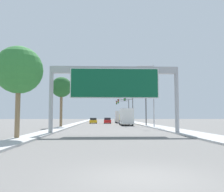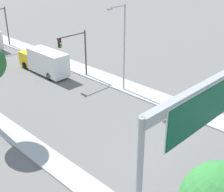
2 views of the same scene
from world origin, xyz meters
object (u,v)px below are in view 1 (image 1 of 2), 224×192
Objects in this scene: palm_tree_background at (61,88)px; sign_gantry at (115,81)px; traffic_light_mid_block at (128,106)px; truck_box_secondary at (120,117)px; traffic_light_near_intersection at (138,104)px; truck_box_primary at (126,117)px; traffic_light_far_intersection at (125,107)px; car_near_left at (107,121)px; palm_tree_foreground at (19,70)px; street_lamp_right at (152,91)px; car_near_center at (93,121)px.

sign_gantry is at bearing -63.01° from palm_tree_background.
sign_gantry is 40.53m from traffic_light_mid_block.
traffic_light_near_intersection reaches higher than truck_box_secondary.
sign_gantry is at bearing -97.73° from traffic_light_mid_block.
traffic_light_far_intersection is (2.02, 25.39, 2.83)m from truck_box_primary.
car_near_left is 23.53m from palm_tree_background.
truck_box_secondary is at bearing 66.42° from palm_tree_background.
traffic_light_near_intersection is at bearing 62.64° from palm_tree_foreground.
palm_tree_foreground is 0.90× the size of palm_tree_background.
palm_tree_background reaches higher than traffic_light_far_intersection.
street_lamp_right is (14.53, -2.05, -0.70)m from palm_tree_background.
sign_gantry is 1.34× the size of street_lamp_right.
traffic_light_far_intersection reaches higher than truck_box_secondary.
truck_box_secondary reaches higher than car_near_left.
truck_box_primary is 1.06× the size of palm_tree_background.
palm_tree_background is at bearing 171.99° from street_lamp_right.
traffic_light_near_intersection is 0.74× the size of palm_tree_background.
traffic_light_mid_block is 28.00m from palm_tree_background.
traffic_light_near_intersection is at bearing -62.94° from car_near_center.
street_lamp_right is (14.45, 19.07, 0.32)m from palm_tree_foreground.
palm_tree_foreground is (-7.89, -5.46, 0.04)m from sign_gantry.
car_near_center is 10.05m from traffic_light_mid_block.
sign_gantry is 2.20× the size of traffic_light_near_intersection.
traffic_light_mid_block is (0.09, 20.00, 0.30)m from traffic_light_near_intersection.
sign_gantry is 37.96m from car_near_center.
traffic_light_far_intersection is (5.52, 13.13, 3.82)m from car_near_left.
truck_box_primary is at bearing 38.40° from palm_tree_background.
car_near_left is 0.71× the size of traffic_light_mid_block.
traffic_light_near_intersection is (1.86, -21.80, 2.49)m from truck_box_secondary.
truck_box_secondary is 1.27× the size of traffic_light_mid_block.
traffic_light_near_intersection is 20.00m from traffic_light_mid_block.
palm_tree_background is at bearing 116.99° from sign_gantry.
traffic_light_near_intersection is at bearing -85.11° from truck_box_secondary.
street_lamp_right reaches higher than palm_tree_foreground.
car_near_center is 0.51× the size of truck_box_secondary.
palm_tree_foreground is at bearing -106.30° from traffic_light_mid_block.
palm_tree_background reaches higher than traffic_light_mid_block.
palm_tree_background is (-13.34, -4.49, 2.38)m from traffic_light_near_intersection.
truck_box_primary is (7.00, -12.74, 1.01)m from car_near_center.
street_lamp_right is at bearing -74.35° from car_near_left.
sign_gantry is 3.16× the size of car_near_center.
car_near_left is 6.12m from truck_box_secondary.
street_lamp_right is (1.11, -26.53, 1.38)m from traffic_light_mid_block.
traffic_light_mid_block is 26.59m from street_lamp_right.
car_near_center is at bearing -125.50° from traffic_light_far_intersection.
traffic_light_far_intersection reaches higher than traffic_light_near_intersection.
street_lamp_right is at bearing 52.86° from palm_tree_foreground.
sign_gantry is 1.81× the size of palm_tree_foreground.
traffic_light_mid_block is 0.79× the size of palm_tree_background.
traffic_light_near_intersection is 0.82× the size of palm_tree_foreground.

